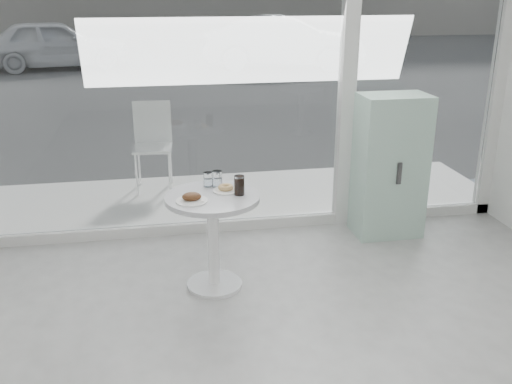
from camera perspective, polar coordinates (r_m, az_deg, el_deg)
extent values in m
cube|color=silver|center=(5.64, -0.32, -3.07)|extent=(5.00, 0.12, 0.10)
cube|color=silver|center=(6.15, 23.16, 11.33)|extent=(0.12, 0.12, 3.00)
cube|color=silver|center=(5.47, 9.18, 11.76)|extent=(0.14, 0.14, 3.00)
cube|color=white|center=(5.19, -8.95, 10.21)|extent=(3.21, 0.02, 2.60)
cube|color=white|center=(5.78, 16.53, 10.64)|extent=(1.41, 0.02, 2.60)
cylinder|color=white|center=(4.62, -4.16, -9.16)|extent=(0.44, 0.44, 0.03)
cylinder|color=white|center=(4.45, -4.27, -5.17)|extent=(0.09, 0.09, 0.70)
cylinder|color=white|center=(4.31, -4.40, -0.59)|extent=(0.72, 0.72, 0.04)
cube|color=silver|center=(6.39, -1.55, -0.50)|extent=(5.60, 1.60, 0.05)
cube|color=#353535|center=(18.28, -7.46, 12.73)|extent=(40.00, 24.00, 0.00)
cube|color=#8DB4A4|center=(5.46, 13.23, 2.52)|extent=(0.62, 0.42, 1.34)
cube|color=#333333|center=(5.27, 14.13, 1.82)|extent=(0.04, 0.02, 0.20)
cylinder|color=white|center=(6.43, -11.85, 1.72)|extent=(0.03, 0.03, 0.48)
cylinder|color=white|center=(6.41, -8.63, 1.85)|extent=(0.03, 0.03, 0.48)
cylinder|color=white|center=(6.78, -11.60, 2.67)|extent=(0.03, 0.03, 0.48)
cylinder|color=white|center=(6.75, -8.54, 2.80)|extent=(0.03, 0.03, 0.48)
cube|color=white|center=(6.52, -10.29, 4.37)|extent=(0.45, 0.45, 0.03)
cube|color=white|center=(6.65, -10.32, 6.95)|extent=(0.43, 0.05, 0.48)
imported|color=silver|center=(17.55, -19.46, 13.77)|extent=(4.26, 2.28, 1.38)
imported|color=#B5B8BD|center=(16.62, 2.84, 14.70)|extent=(4.67, 2.50, 1.46)
cylinder|color=white|center=(4.19, -6.44, -0.89)|extent=(0.24, 0.24, 0.01)
cube|color=white|center=(4.18, -6.16, -0.80)|extent=(0.13, 0.12, 0.00)
ellipsoid|color=#321D0D|center=(4.18, -6.46, -0.46)|extent=(0.14, 0.11, 0.06)
ellipsoid|color=#321D0D|center=(4.20, -6.00, -0.40)|extent=(0.07, 0.06, 0.04)
cylinder|color=white|center=(4.38, -3.04, 0.15)|extent=(0.20, 0.20, 0.01)
torus|color=#AF8450|center=(4.37, -3.05, 0.47)|extent=(0.12, 0.12, 0.04)
cylinder|color=white|center=(4.48, -4.83, 1.27)|extent=(0.07, 0.07, 0.11)
cylinder|color=white|center=(4.49, -4.82, 0.98)|extent=(0.06, 0.06, 0.06)
cylinder|color=white|center=(4.47, -3.91, 1.32)|extent=(0.08, 0.08, 0.13)
cylinder|color=white|center=(4.47, -3.91, 0.99)|extent=(0.07, 0.07, 0.07)
cylinder|color=white|center=(4.28, -1.68, 0.67)|extent=(0.08, 0.08, 0.15)
cylinder|color=black|center=(4.28, -1.68, 0.59)|extent=(0.07, 0.07, 0.13)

